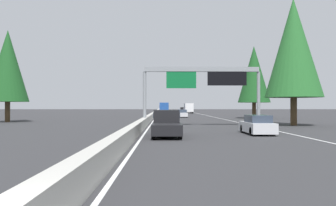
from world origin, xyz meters
name	(u,v)px	position (x,y,z in m)	size (l,w,h in m)	color
ground_plane	(155,117)	(60.00, 0.00, 0.00)	(320.00, 320.00, 0.00)	#2D2D30
median_barrier	(156,113)	(80.00, 0.30, 0.45)	(180.00, 0.56, 0.90)	#ADAAA3
shoulder_stripe_right	(208,116)	(70.00, -11.52, 0.01)	(160.00, 0.16, 0.01)	silver
shoulder_stripe_median	(157,116)	(70.00, -0.25, 0.01)	(160.00, 0.16, 0.01)	silver
sign_gantry_overhead	(203,79)	(32.26, -6.04, 5.07)	(0.50, 12.68, 6.37)	gray
pickup_near_right	(167,123)	(20.50, -1.96, 0.91)	(5.60, 2.00, 1.86)	black
sedan_mid_left	(257,125)	(22.02, -8.94, 0.68)	(4.40, 1.80, 1.47)	silver
sedan_distant_b	(182,114)	(59.64, -5.33, 0.68)	(4.40, 1.80, 1.47)	silver
bus_far_left	(164,108)	(92.90, -1.86, 1.72)	(11.50, 2.55, 3.10)	#1E4793
box_truck_mid_center	(188,108)	(95.04, -9.13, 1.61)	(8.50, 2.40, 2.95)	white
minivan_far_right	(183,109)	(120.25, -9.01, 0.95)	(5.00, 1.95, 1.69)	black
sedan_distant_a	(186,110)	(106.93, -9.13, 0.68)	(4.40, 1.80, 1.47)	slate
conifer_right_near	(293,48)	(33.21, -16.20, 8.64)	(6.25, 6.25, 14.20)	#4C3823
conifer_right_mid	(254,74)	(53.79, -17.45, 7.66)	(5.55, 5.55, 12.60)	#4C3823
conifer_left_near	(8,66)	(41.53, 19.33, 7.58)	(5.48, 5.48, 12.46)	#4C3823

